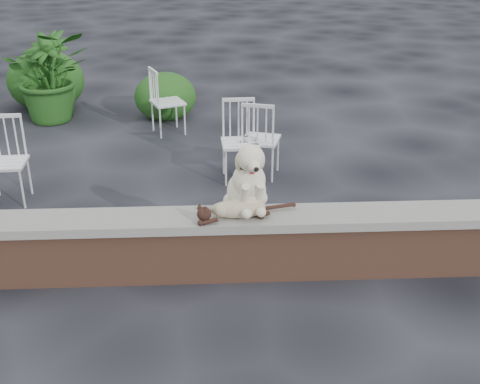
{
  "coord_description": "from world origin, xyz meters",
  "views": [
    {
      "loc": [
        0.11,
        -4.51,
        2.89
      ],
      "look_at": [
        0.34,
        0.2,
        0.7
      ],
      "focal_mm": 45.18,
      "sensor_mm": 36.0,
      "label": 1
    }
  ],
  "objects_px": {
    "chair_b": "(240,142)",
    "potted_plant_b": "(50,77)",
    "potted_plant_a": "(50,76)",
    "dog": "(247,175)",
    "chair_a": "(5,162)",
    "chair_e": "(168,101)",
    "chair_c": "(261,138)",
    "cat": "(238,208)"
  },
  "relations": [
    {
      "from": "chair_b",
      "to": "chair_e",
      "type": "relative_size",
      "value": 1.0
    },
    {
      "from": "chair_c",
      "to": "potted_plant_a",
      "type": "height_order",
      "value": "potted_plant_a"
    },
    {
      "from": "cat",
      "to": "chair_c",
      "type": "xyz_separation_m",
      "value": [
        0.37,
        2.23,
        -0.2
      ]
    },
    {
      "from": "dog",
      "to": "chair_a",
      "type": "height_order",
      "value": "dog"
    },
    {
      "from": "cat",
      "to": "chair_e",
      "type": "relative_size",
      "value": 1.1
    },
    {
      "from": "chair_e",
      "to": "dog",
      "type": "bearing_deg",
      "value": 171.73
    },
    {
      "from": "chair_b",
      "to": "chair_c",
      "type": "xyz_separation_m",
      "value": [
        0.25,
        0.11,
        0.0
      ]
    },
    {
      "from": "dog",
      "to": "chair_e",
      "type": "height_order",
      "value": "dog"
    },
    {
      "from": "chair_a",
      "to": "potted_plant_a",
      "type": "xyz_separation_m",
      "value": [
        -0.17,
        2.88,
        0.21
      ]
    },
    {
      "from": "potted_plant_a",
      "to": "chair_a",
      "type": "bearing_deg",
      "value": -86.58
    },
    {
      "from": "cat",
      "to": "chair_e",
      "type": "height_order",
      "value": "chair_e"
    },
    {
      "from": "chair_c",
      "to": "chair_a",
      "type": "xyz_separation_m",
      "value": [
        -2.79,
        -0.61,
        0.0
      ]
    },
    {
      "from": "cat",
      "to": "chair_c",
      "type": "distance_m",
      "value": 2.27
    },
    {
      "from": "dog",
      "to": "chair_a",
      "type": "bearing_deg",
      "value": 138.35
    },
    {
      "from": "chair_e",
      "to": "chair_a",
      "type": "xyz_separation_m",
      "value": [
        -1.6,
        -2.2,
        0.0
      ]
    },
    {
      "from": "chair_e",
      "to": "potted_plant_b",
      "type": "bearing_deg",
      "value": 45.38
    },
    {
      "from": "dog",
      "to": "chair_b",
      "type": "xyz_separation_m",
      "value": [
        0.04,
        1.97,
        -0.43
      ]
    },
    {
      "from": "cat",
      "to": "dog",
      "type": "bearing_deg",
      "value": 50.86
    },
    {
      "from": "cat",
      "to": "potted_plant_b",
      "type": "distance_m",
      "value": 5.26
    },
    {
      "from": "dog",
      "to": "chair_a",
      "type": "xyz_separation_m",
      "value": [
        -2.49,
        1.47,
        -0.43
      ]
    },
    {
      "from": "cat",
      "to": "chair_e",
      "type": "distance_m",
      "value": 3.92
    },
    {
      "from": "chair_c",
      "to": "potted_plant_b",
      "type": "distance_m",
      "value": 3.79
    },
    {
      "from": "dog",
      "to": "potted_plant_b",
      "type": "distance_m",
      "value": 5.18
    },
    {
      "from": "dog",
      "to": "potted_plant_a",
      "type": "distance_m",
      "value": 5.11
    },
    {
      "from": "cat",
      "to": "potted_plant_a",
      "type": "distance_m",
      "value": 5.2
    },
    {
      "from": "potted_plant_b",
      "to": "chair_e",
      "type": "bearing_deg",
      "value": -22.66
    },
    {
      "from": "cat",
      "to": "chair_a",
      "type": "bearing_deg",
      "value": 135.0
    },
    {
      "from": "chair_b",
      "to": "potted_plant_a",
      "type": "bearing_deg",
      "value": 136.04
    },
    {
      "from": "chair_e",
      "to": "potted_plant_a",
      "type": "bearing_deg",
      "value": 47.13
    },
    {
      "from": "dog",
      "to": "chair_b",
      "type": "bearing_deg",
      "value": 77.69
    },
    {
      "from": "dog",
      "to": "potted_plant_b",
      "type": "xyz_separation_m",
      "value": [
        -2.68,
        4.42,
        -0.25
      ]
    },
    {
      "from": "chair_b",
      "to": "potted_plant_a",
      "type": "relative_size",
      "value": 0.69
    },
    {
      "from": "chair_e",
      "to": "chair_a",
      "type": "bearing_deg",
      "value": 122.08
    },
    {
      "from": "cat",
      "to": "chair_e",
      "type": "bearing_deg",
      "value": 90.97
    },
    {
      "from": "dog",
      "to": "chair_a",
      "type": "distance_m",
      "value": 2.93
    },
    {
      "from": "dog",
      "to": "chair_c",
      "type": "relative_size",
      "value": 0.68
    },
    {
      "from": "dog",
      "to": "cat",
      "type": "relative_size",
      "value": 0.62
    },
    {
      "from": "dog",
      "to": "chair_b",
      "type": "distance_m",
      "value": 2.01
    },
    {
      "from": "chair_a",
      "to": "potted_plant_b",
      "type": "bearing_deg",
      "value": 90.86
    },
    {
      "from": "chair_b",
      "to": "potted_plant_b",
      "type": "relative_size",
      "value": 0.72
    },
    {
      "from": "cat",
      "to": "potted_plant_a",
      "type": "relative_size",
      "value": 0.75
    },
    {
      "from": "potted_plant_a",
      "to": "chair_b",
      "type": "bearing_deg",
      "value": -41.42
    }
  ]
}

